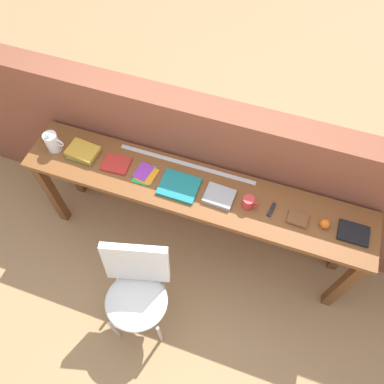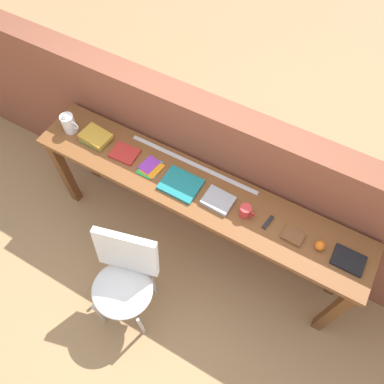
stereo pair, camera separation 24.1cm
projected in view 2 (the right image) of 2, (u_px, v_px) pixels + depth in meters
The scene contains 16 objects.
ground_plane at pixel (178, 268), 3.20m from camera, with size 40.00×40.00×0.00m, color tan.
brick_wall_back at pixel (216, 170), 2.92m from camera, with size 6.00×0.20×1.33m, color brown.
sideboard at pixel (195, 198), 2.70m from camera, with size 2.50×0.44×0.88m.
chair_white_moulded at pixel (124, 277), 2.61m from camera, with size 0.54×0.55×0.89m.
pitcher_white at pixel (69, 123), 2.79m from camera, with size 0.14×0.10×0.18m.
book_stack_leftmost at pixel (96, 137), 2.78m from camera, with size 0.23×0.18×0.05m.
magazine_cycling at pixel (125, 153), 2.73m from camera, with size 0.19×0.15×0.02m, color red.
pamphlet_pile_colourful at pixel (150, 167), 2.67m from camera, with size 0.17×0.18×0.01m.
book_open_centre at pixel (181, 184), 2.58m from camera, with size 0.27×0.22×0.02m, color #19757A.
book_grey_hardcover at pixel (218, 200), 2.51m from camera, with size 0.20×0.16×0.03m, color #9E9EA3.
mug at pixel (246, 211), 2.44m from camera, with size 0.11×0.08×0.09m.
multitool_folded at pixel (268, 222), 2.44m from camera, with size 0.02×0.11×0.02m, color black.
leather_journal_brown at pixel (293, 236), 2.38m from camera, with size 0.13×0.10×0.02m, color brown.
sports_ball_small at pixel (320, 246), 2.32m from camera, with size 0.06×0.06×0.06m, color orange.
book_repair_rightmost at pixel (348, 260), 2.30m from camera, with size 0.19×0.15×0.02m, color black.
ruler_metal_back_edge at pixel (193, 164), 2.69m from camera, with size 1.02×0.03×0.00m, color silver.
Camera 2 is at (0.65, -0.90, 3.07)m, focal length 35.00 mm.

